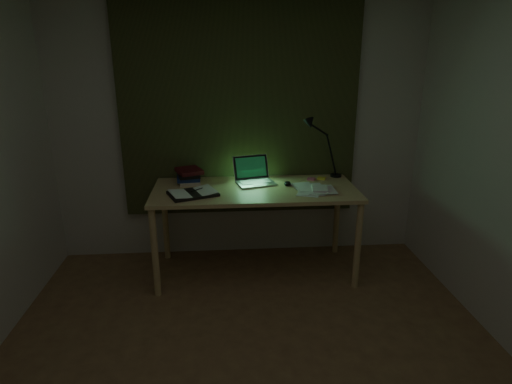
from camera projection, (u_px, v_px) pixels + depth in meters
wall_back at (240, 130)px, 4.05m from camera, size 3.50×0.00×2.50m
curtain at (240, 109)px, 3.95m from camera, size 2.20×0.06×2.00m
desk at (255, 231)px, 3.88m from camera, size 1.78×0.78×0.81m
laptop at (256, 171)px, 3.83m from camera, size 0.41×0.44×0.24m
open_textbook at (193, 193)px, 3.57m from camera, size 0.46×0.40×0.03m
book_stack at (189, 176)px, 3.90m from camera, size 0.26×0.29×0.13m
loose_papers at (314, 188)px, 3.72m from camera, size 0.34×0.36×0.02m
mouse at (288, 184)px, 3.82m from camera, size 0.08×0.11×0.04m
sticky_yellow at (322, 178)px, 4.02m from camera, size 0.09×0.09×0.02m
sticky_pink at (311, 179)px, 4.00m from camera, size 0.09×0.09×0.01m
desk_lamp at (337, 147)px, 4.01m from camera, size 0.38×0.30×0.57m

